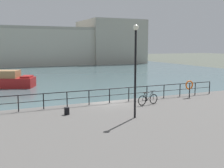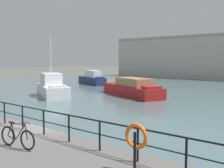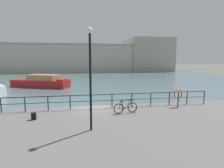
{
  "view_description": "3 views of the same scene",
  "coord_description": "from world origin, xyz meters",
  "views": [
    {
      "loc": [
        -8.25,
        -19.0,
        5.3
      ],
      "look_at": [
        2.08,
        3.71,
        1.75
      ],
      "focal_mm": 44.49,
      "sensor_mm": 36.0,
      "label": 1
    },
    {
      "loc": [
        10.79,
        -7.58,
        4.22
      ],
      "look_at": [
        0.61,
        4.83,
        2.78
      ],
      "focal_mm": 43.22,
      "sensor_mm": 36.0,
      "label": 2
    },
    {
      "loc": [
        -1.05,
        -14.87,
        4.88
      ],
      "look_at": [
        2.31,
        4.17,
        2.21
      ],
      "focal_mm": 30.23,
      "sensor_mm": 36.0,
      "label": 3
    }
  ],
  "objects": [
    {
      "name": "ground_plane",
      "position": [
        0.0,
        0.0,
        0.0
      ],
      "size": [
        240.0,
        240.0,
        0.0
      ],
      "primitive_type": "plane",
      "color": "#4C5147"
    },
    {
      "name": "moored_white_yacht",
      "position": [
        -21.74,
        26.58,
        0.93
      ],
      "size": [
        8.76,
        5.41,
        2.41
      ],
      "rotation": [
        0.0,
        0.0,
        -0.44
      ],
      "color": "navy",
      "rests_on": "water_basin"
    },
    {
      "name": "moored_harbor_tender",
      "position": [
        -14.19,
        11.97,
        1.05
      ],
      "size": [
        7.16,
        5.36,
        7.12
      ],
      "rotation": [
        0.0,
        0.0,
        -0.47
      ],
      "color": "white",
      "rests_on": "water_basin"
    },
    {
      "name": "moored_green_narrowboat",
      "position": [
        -7.31,
        18.24,
        0.89
      ],
      "size": [
        10.07,
        6.46,
        2.12
      ],
      "rotation": [
        0.0,
        0.0,
        -0.42
      ],
      "color": "maroon",
      "rests_on": "water_basin"
    },
    {
      "name": "quay_railing",
      "position": [
        -1.74,
        -0.75,
        1.79
      ],
      "size": [
        22.38,
        0.07,
        1.08
      ],
      "color": "black",
      "rests_on": "quay_promenade"
    },
    {
      "name": "parked_bicycle",
      "position": [
        2.11,
        -2.4,
        1.44
      ],
      "size": [
        1.76,
        0.31,
        0.98
      ],
      "rotation": [
        0.0,
        0.0,
        0.14
      ],
      "color": "black",
      "rests_on": "quay_promenade"
    },
    {
      "name": "life_ring_stand",
      "position": [
        6.61,
        -1.42,
        2.02
      ],
      "size": [
        0.75,
        0.16,
        1.4
      ],
      "color": "black",
      "rests_on": "quay_promenade"
    }
  ]
}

